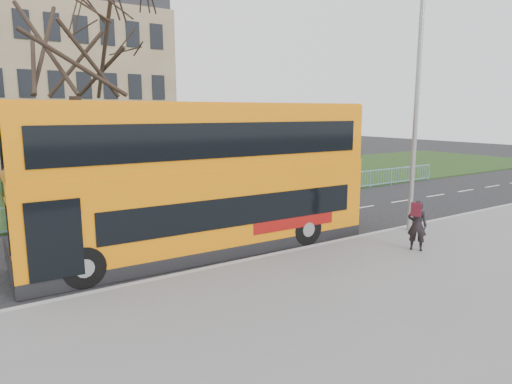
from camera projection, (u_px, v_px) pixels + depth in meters
ground at (237, 248)px, 16.27m from camera, size 120.00×120.00×0.00m
pavement at (386, 317)px, 10.72m from camera, size 80.00×10.50×0.12m
kerb at (262, 258)px, 14.99m from camera, size 80.00×0.20×0.14m
grass_verge at (117, 190)px, 28.00m from camera, size 80.00×15.40×0.08m
guard_railing at (165, 203)px, 21.59m from camera, size 40.00×0.12×1.10m
bare_tree at (74, 74)px, 21.70m from camera, size 9.10×9.10×13.00m
yellow_bus at (203, 175)px, 15.52m from camera, size 12.09×3.16×5.04m
pedestrian at (417, 225)px, 15.54m from camera, size 0.69×0.76×1.74m
street_lamp at (415, 104)px, 17.41m from camera, size 1.93×0.29×9.12m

